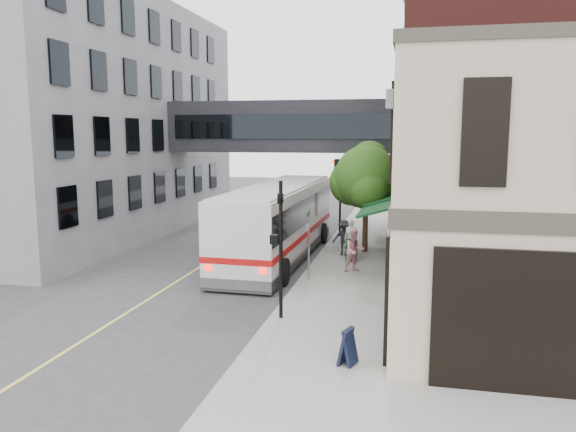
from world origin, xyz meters
The scene contains 17 objects.
ground centered at (0.00, 0.00, 0.00)m, with size 120.00×120.00×0.00m, color #38383A.
sidewalk_main centered at (2.00, 14.00, 0.07)m, with size 4.00×60.00×0.15m, color gray.
corner_building centered at (8.97, 2.00, 4.21)m, with size 10.19×8.12×8.45m.
brick_building centered at (9.98, 15.00, 6.99)m, with size 13.76×18.00×14.00m.
opposite_building centered at (-17.00, 16.00, 7.00)m, with size 14.00×24.00×14.00m, color slate.
skyway_bridge centered at (-3.00, 18.00, 6.50)m, with size 14.00×3.18×3.00m.
traffic_signal_near centered at (0.37, 2.00, 2.98)m, with size 0.44×0.22×4.60m.
traffic_signal_far centered at (0.26, 17.00, 3.34)m, with size 0.53×0.28×4.50m.
street_sign_pole centered at (0.39, 7.00, 1.93)m, with size 0.08×0.75×3.00m.
street_tree centered at (2.19, 13.22, 3.91)m, with size 3.80×3.20×5.60m.
lane_marking centered at (-5.00, 10.00, 0.01)m, with size 0.12×40.00×0.01m, color #D8CC4C.
bus centered at (-1.87, 11.12, 1.99)m, with size 3.38×13.22×3.54m.
pedestrian_a centered at (1.66, 11.43, 1.08)m, with size 0.68×0.45×1.86m, color silver.
pedestrian_b centered at (2.10, 8.73, 1.08)m, with size 0.90×0.70×1.86m, color pink.
pedestrian_c centered at (1.26, 11.87, 1.03)m, with size 1.14×0.65×1.76m, color black.
newspaper_box centered at (1.76, 10.73, 0.66)m, with size 0.51×0.45×1.02m, color #125114.
sandwich_board centered at (2.96, -1.27, 0.63)m, with size 0.35×0.54×0.97m, color black.
Camera 1 is at (4.47, -15.22, 6.16)m, focal length 35.00 mm.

